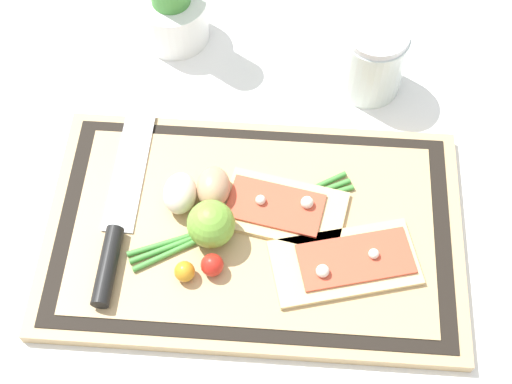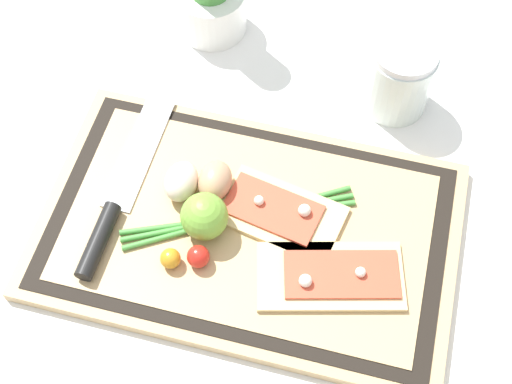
{
  "view_description": "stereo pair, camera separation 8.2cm",
  "coord_description": "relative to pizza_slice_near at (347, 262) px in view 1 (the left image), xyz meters",
  "views": [
    {
      "loc": [
        0.03,
        -0.41,
        0.8
      ],
      "look_at": [
        0.0,
        0.04,
        0.04
      ],
      "focal_mm": 50.0,
      "sensor_mm": 36.0,
      "label": 1
    },
    {
      "loc": [
        0.11,
        -0.4,
        0.8
      ],
      "look_at": [
        0.0,
        0.04,
        0.04
      ],
      "focal_mm": 50.0,
      "sensor_mm": 36.0,
      "label": 2
    }
  ],
  "objects": [
    {
      "name": "pizza_slice_near",
      "position": [
        0.0,
        0.0,
        0.0
      ],
      "size": [
        0.19,
        0.13,
        0.02
      ],
      "color": "#DBBC7F",
      "rests_on": "cutting_board"
    },
    {
      "name": "cherry_tomato_red",
      "position": [
        -0.16,
        -0.02,
        0.01
      ],
      "size": [
        0.03,
        0.03,
        0.03
      ],
      "primitive_type": "sphere",
      "color": "red",
      "rests_on": "cutting_board"
    },
    {
      "name": "sauce_jar",
      "position": [
        0.03,
        0.3,
        0.02
      ],
      "size": [
        0.09,
        0.09,
        0.11
      ],
      "color": "silver",
      "rests_on": "ground_plane"
    },
    {
      "name": "knife",
      "position": [
        -0.28,
        0.02,
        0.0
      ],
      "size": [
        0.04,
        0.28,
        0.02
      ],
      "color": "silver",
      "rests_on": "cutting_board"
    },
    {
      "name": "pizza_slice_far",
      "position": [
        -0.08,
        0.07,
        0.0
      ],
      "size": [
        0.17,
        0.12,
        0.02
      ],
      "color": "#DBBC7F",
      "rests_on": "cutting_board"
    },
    {
      "name": "cherry_tomato_yellow",
      "position": [
        -0.19,
        -0.03,
        0.01
      ],
      "size": [
        0.02,
        0.02,
        0.02
      ],
      "primitive_type": "sphere",
      "color": "orange",
      "rests_on": "cutting_board"
    },
    {
      "name": "egg_brown",
      "position": [
        -0.17,
        0.08,
        0.02
      ],
      "size": [
        0.04,
        0.06,
        0.04
      ],
      "primitive_type": "ellipsoid",
      "color": "tan",
      "rests_on": "cutting_board"
    },
    {
      "name": "cutting_board",
      "position": [
        -0.11,
        0.04,
        -0.02
      ],
      "size": [
        0.52,
        0.32,
        0.02
      ],
      "color": "tan",
      "rests_on": "ground_plane"
    },
    {
      "name": "egg_pink",
      "position": [
        -0.21,
        0.07,
        0.02
      ],
      "size": [
        0.04,
        0.06,
        0.04
      ],
      "primitive_type": "ellipsoid",
      "color": "beige",
      "rests_on": "cutting_board"
    },
    {
      "name": "herb_pot",
      "position": [
        -0.26,
        0.37,
        0.04
      ],
      "size": [
        0.1,
        0.1,
        0.2
      ],
      "color": "white",
      "rests_on": "ground_plane"
    },
    {
      "name": "lime",
      "position": [
        -0.17,
        0.03,
        0.02
      ],
      "size": [
        0.06,
        0.06,
        0.06
      ],
      "primitive_type": "sphere",
      "color": "#70A838",
      "rests_on": "cutting_board"
    },
    {
      "name": "scallion_bunch",
      "position": [
        -0.13,
        0.05,
        -0.0
      ],
      "size": [
        0.28,
        0.16,
        0.01
      ],
      "color": "#47933D",
      "rests_on": "cutting_board"
    },
    {
      "name": "ground_plane",
      "position": [
        -0.11,
        0.04,
        -0.03
      ],
      "size": [
        6.0,
        6.0,
        0.0
      ],
      "primitive_type": "plane",
      "color": "white"
    }
  ]
}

